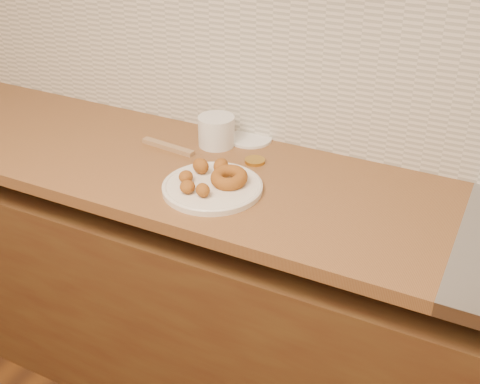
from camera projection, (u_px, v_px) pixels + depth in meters
name	position (u px, v px, depth m)	size (l,w,h in m)	color
wall_back	(329.00, 9.00, 1.77)	(4.00, 0.02, 2.70)	#BEAA91
base_cabinet	(276.00, 320.00, 2.02)	(3.60, 0.60, 0.77)	#553A1B
butcher_block	(104.00, 150.00, 2.02)	(2.30, 0.62, 0.04)	brown
backsplash	(324.00, 60.00, 1.84)	(3.60, 0.02, 0.60)	beige
donut_plate	(212.00, 187.00, 1.75)	(0.29, 0.29, 0.02)	white
ring_donut	(229.00, 177.00, 1.74)	(0.11, 0.11, 0.04)	#A05D20
fried_dough_chunks	(202.00, 175.00, 1.75)	(0.14, 0.21, 0.05)	#A05D20
plastic_tub	(216.00, 131.00, 1.98)	(0.12, 0.12, 0.10)	white
tub_lid	(250.00, 139.00, 2.04)	(0.15, 0.15, 0.01)	white
brass_jar_lid	(255.00, 161.00, 1.90)	(0.06, 0.06, 0.01)	gold
wooden_utensil	(168.00, 147.00, 1.98)	(0.20, 0.02, 0.02)	#9B7751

